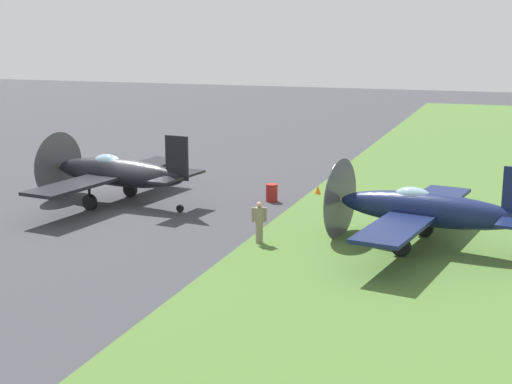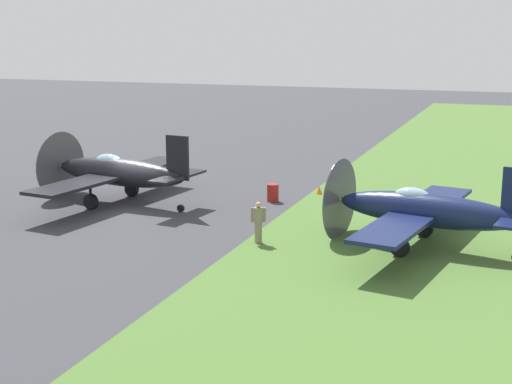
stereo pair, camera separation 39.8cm
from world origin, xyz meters
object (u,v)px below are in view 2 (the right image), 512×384
object	(u,v)px
airplane_wingman	(423,210)
runway_marker_cone	(319,190)
airplane_lead	(117,172)
fuel_drum	(273,193)
ground_crew_chief	(258,221)

from	to	relation	value
airplane_wingman	runway_marker_cone	world-z (taller)	airplane_wingman
airplane_lead	fuel_drum	distance (m)	7.95
airplane_wingman	runway_marker_cone	bearing A→B (deg)	47.95
airplane_lead	ground_crew_chief	bearing A→B (deg)	-107.07
airplane_wingman	runway_marker_cone	distance (m)	10.58
ground_crew_chief	fuel_drum	size ratio (longest dim) A/B	1.92
airplane_lead	runway_marker_cone	bearing A→B (deg)	-50.27
airplane_lead	fuel_drum	size ratio (longest dim) A/B	12.17
airplane_wingman	fuel_drum	distance (m)	10.14
ground_crew_chief	airplane_lead	bearing A→B (deg)	-45.58
runway_marker_cone	fuel_drum	bearing A→B (deg)	144.84
fuel_drum	runway_marker_cone	world-z (taller)	fuel_drum
airplane_lead	fuel_drum	world-z (taller)	airplane_lead
airplane_lead	fuel_drum	xyz separation A→B (m)	(3.17, -7.20, -1.17)
airplane_lead	ground_crew_chief	world-z (taller)	airplane_lead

